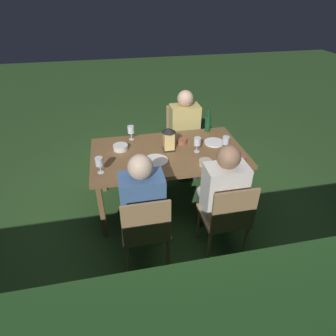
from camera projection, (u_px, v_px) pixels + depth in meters
name	position (u px, v px, depth m)	size (l,w,h in m)	color
ground_plane	(168.00, 202.00, 3.48)	(16.00, 16.00, 0.00)	#2D5123
dining_table	(168.00, 156.00, 3.11)	(1.67, 0.94, 0.73)	brown
chair_side_right_b	(146.00, 229.00, 2.45)	(0.42, 0.40, 0.87)	#9E7A51
person_in_blue	(142.00, 201.00, 2.52)	(0.38, 0.47, 1.15)	#426699
chair_side_right_a	(227.00, 217.00, 2.57)	(0.42, 0.40, 0.87)	#9E7A51
person_in_cream	(221.00, 191.00, 2.65)	(0.38, 0.47, 1.15)	white
chair_side_left_a	(182.00, 133.00, 3.98)	(0.42, 0.40, 0.87)	#9E7A51
person_in_mustard	(186.00, 130.00, 3.74)	(0.38, 0.47, 1.15)	tan
lantern_centerpiece	(169.00, 138.00, 3.04)	(0.15, 0.15, 0.27)	black
green_bottle_on_table	(208.00, 123.00, 3.45)	(0.07, 0.07, 0.29)	#144723
wine_glass_a	(226.00, 141.00, 3.03)	(0.08, 0.08, 0.17)	silver
wine_glass_b	(131.00, 130.00, 3.26)	(0.08, 0.08, 0.17)	silver
wine_glass_c	(99.00, 162.00, 2.68)	(0.08, 0.08, 0.17)	silver
wine_glass_d	(197.00, 142.00, 3.02)	(0.08, 0.08, 0.17)	silver
plate_a	(214.00, 142.00, 3.24)	(0.23, 0.23, 0.01)	white
plate_b	(156.00, 161.00, 2.91)	(0.26, 0.26, 0.01)	white
bowl_olives	(182.00, 141.00, 3.23)	(0.11, 0.11, 0.05)	#9E5138
bowl_bread	(241.00, 159.00, 2.90)	(0.11, 0.11, 0.06)	#9E5138
bowl_salad	(121.00, 147.00, 3.11)	(0.16, 0.16, 0.05)	silver
bowl_dip	(205.00, 162.00, 2.84)	(0.13, 0.13, 0.05)	#BCAD8E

